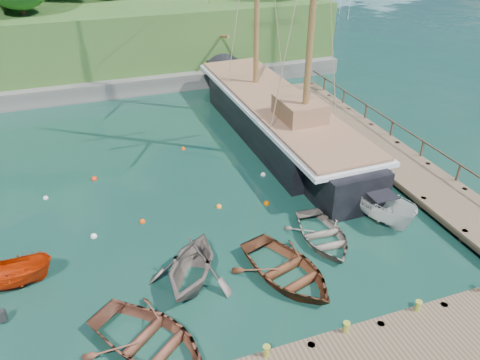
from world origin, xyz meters
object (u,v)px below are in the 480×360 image
object	(u,v)px
rowboat_1	(192,282)
schooner	(277,121)
rowboat_3	(323,241)
motorboat_orange	(11,286)
rowboat_2	(287,278)
cabin_boat_white	(375,217)
rowboat_0	(150,346)

from	to	relation	value
rowboat_1	schooner	world-z (taller)	schooner
rowboat_1	rowboat_3	bearing A→B (deg)	35.71
motorboat_orange	rowboat_3	bearing A→B (deg)	-90.83
schooner	rowboat_1	bearing A→B (deg)	-127.90
rowboat_1	rowboat_2	distance (m)	3.94
rowboat_1	rowboat_3	size ratio (longest dim) A/B	1.00
rowboat_2	cabin_boat_white	distance (m)	6.53
rowboat_2	cabin_boat_white	xyz separation A→B (m)	(6.02, 2.53, 0.00)
rowboat_2	schooner	size ratio (longest dim) A/B	0.18
schooner	rowboat_0	bearing A→B (deg)	-128.53
rowboat_3	schooner	size ratio (longest dim) A/B	0.15
rowboat_1	rowboat_2	bearing A→B (deg)	14.34
rowboat_0	cabin_boat_white	distance (m)	12.75
rowboat_2	rowboat_1	bearing A→B (deg)	147.19
rowboat_3	motorboat_orange	distance (m)	13.57
rowboat_1	motorboat_orange	world-z (taller)	rowboat_1
rowboat_0	schooner	distance (m)	18.31
rowboat_3	rowboat_2	bearing A→B (deg)	-143.11
rowboat_3	schooner	distance (m)	11.52
rowboat_0	cabin_boat_white	size ratio (longest dim) A/B	1.05
motorboat_orange	cabin_boat_white	world-z (taller)	cabin_boat_white
rowboat_0	cabin_boat_white	bearing A→B (deg)	-20.82
rowboat_1	schooner	xyz separation A→B (m)	(8.86, 11.84, 1.07)
rowboat_0	schooner	world-z (taller)	schooner
rowboat_3	cabin_boat_white	distance (m)	3.52
rowboat_0	rowboat_1	bearing A→B (deg)	10.12
rowboat_2	cabin_boat_white	bearing A→B (deg)	5.76
rowboat_0	cabin_boat_white	world-z (taller)	cabin_boat_white
rowboat_0	schooner	size ratio (longest dim) A/B	0.18
rowboat_2	motorboat_orange	size ratio (longest dim) A/B	1.35
rowboat_0	cabin_boat_white	xyz separation A→B (m)	(12.06, 4.14, 0.00)
rowboat_3	schooner	world-z (taller)	schooner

